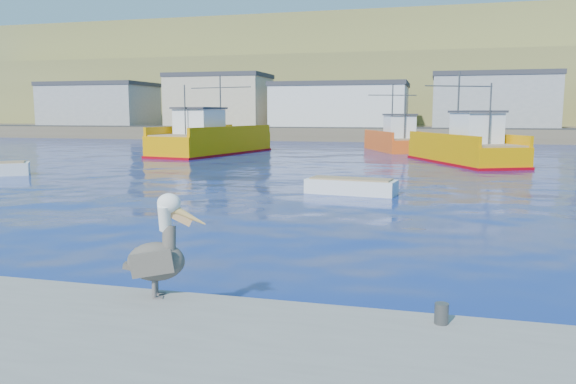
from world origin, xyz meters
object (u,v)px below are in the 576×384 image
object	(u,v)px
trawler_yellow_b	(466,149)
skiff_mid	(351,188)
trawler_yellow_a	(211,141)
pelican	(159,253)
boat_orange	(396,140)

from	to	relation	value
trawler_yellow_b	skiff_mid	distance (m)	17.82
trawler_yellow_a	pelican	bearing A→B (deg)	-68.87
trawler_yellow_b	trawler_yellow_a	bearing A→B (deg)	168.91
boat_orange	skiff_mid	world-z (taller)	boat_orange
trawler_yellow_b	pelican	world-z (taller)	trawler_yellow_b
trawler_yellow_a	boat_orange	distance (m)	17.07
boat_orange	skiff_mid	xyz separation A→B (m)	(0.05, -28.96, -0.79)
trawler_yellow_a	skiff_mid	xyz separation A→B (m)	(15.12, -20.97, -0.88)
trawler_yellow_b	pelican	size ratio (longest dim) A/B	6.72
skiff_mid	trawler_yellow_a	bearing A→B (deg)	125.80
boat_orange	pelican	xyz separation A→B (m)	(-0.80, -44.95, 0.17)
trawler_yellow_b	skiff_mid	world-z (taller)	trawler_yellow_b
skiff_mid	pelican	distance (m)	16.04
boat_orange	pelican	world-z (taller)	boat_orange
trawler_yellow_a	skiff_mid	bearing A→B (deg)	-54.20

